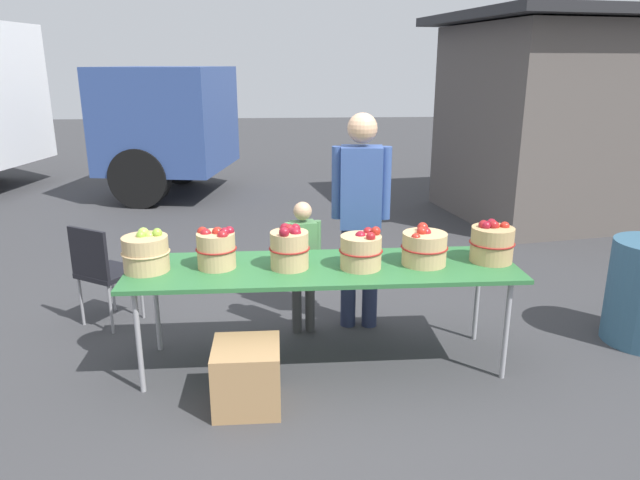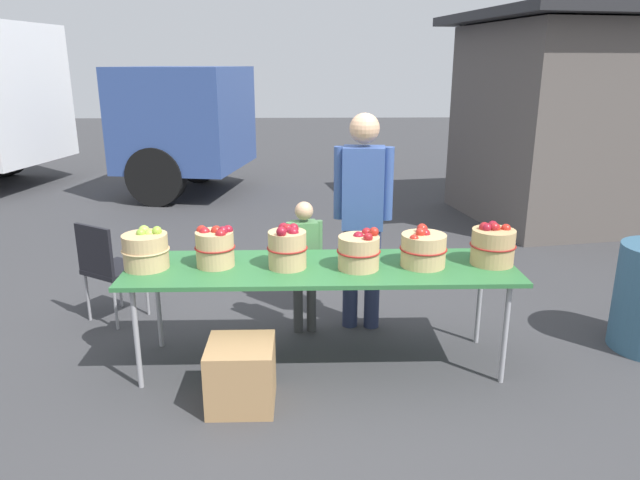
{
  "view_description": "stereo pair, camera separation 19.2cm",
  "coord_description": "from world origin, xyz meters",
  "px_view_note": "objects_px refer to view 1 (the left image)",
  "views": [
    {
      "loc": [
        -0.31,
        -3.83,
        2.11
      ],
      "look_at": [
        0.0,
        0.3,
        0.85
      ],
      "focal_mm": 32.85,
      "sensor_mm": 36.0,
      "label": 1
    },
    {
      "loc": [
        -0.11,
        -3.84,
        2.11
      ],
      "look_at": [
        0.0,
        0.3,
        0.85
      ],
      "focal_mm": 32.85,
      "sensor_mm": 36.0,
      "label": 2
    }
  ],
  "objects_px": {
    "apple_basket_green_0": "(146,253)",
    "child_customer": "(303,257)",
    "apple_basket_red_1": "(290,248)",
    "market_table": "(323,271)",
    "apple_basket_red_2": "(361,251)",
    "apple_basket_red_0": "(216,248)",
    "apple_basket_red_3": "(424,248)",
    "folding_chair": "(101,267)",
    "vendor_adult": "(361,205)",
    "produce_crate": "(247,376)",
    "apple_basket_red_4": "(492,243)"
  },
  "relations": [
    {
      "from": "apple_basket_red_3",
      "to": "produce_crate",
      "type": "distance_m",
      "value": 1.49
    },
    {
      "from": "market_table",
      "to": "apple_basket_red_3",
      "type": "height_order",
      "value": "apple_basket_red_3"
    },
    {
      "from": "child_customer",
      "to": "apple_basket_red_1",
      "type": "bearing_deg",
      "value": 66.08
    },
    {
      "from": "apple_basket_red_3",
      "to": "apple_basket_green_0",
      "type": "bearing_deg",
      "value": 179.9
    },
    {
      "from": "apple_basket_green_0",
      "to": "child_customer",
      "type": "distance_m",
      "value": 1.24
    },
    {
      "from": "market_table",
      "to": "folding_chair",
      "type": "bearing_deg",
      "value": 155.8
    },
    {
      "from": "vendor_adult",
      "to": "apple_basket_red_1",
      "type": "bearing_deg",
      "value": 54.71
    },
    {
      "from": "market_table",
      "to": "apple_basket_red_1",
      "type": "height_order",
      "value": "apple_basket_red_1"
    },
    {
      "from": "folding_chair",
      "to": "market_table",
      "type": "bearing_deg",
      "value": -171.8
    },
    {
      "from": "apple_basket_red_1",
      "to": "child_customer",
      "type": "height_order",
      "value": "child_customer"
    },
    {
      "from": "apple_basket_green_0",
      "to": "apple_basket_red_4",
      "type": "distance_m",
      "value": 2.4
    },
    {
      "from": "apple_basket_red_2",
      "to": "market_table",
      "type": "bearing_deg",
      "value": 168.92
    },
    {
      "from": "apple_basket_green_0",
      "to": "market_table",
      "type": "bearing_deg",
      "value": 0.07
    },
    {
      "from": "apple_basket_red_0",
      "to": "produce_crate",
      "type": "xyz_separation_m",
      "value": [
        0.21,
        -0.55,
        -0.68
      ]
    },
    {
      "from": "market_table",
      "to": "folding_chair",
      "type": "height_order",
      "value": "folding_chair"
    },
    {
      "from": "apple_basket_red_0",
      "to": "apple_basket_red_3",
      "type": "xyz_separation_m",
      "value": [
        1.44,
        -0.03,
        -0.02
      ]
    },
    {
      "from": "apple_basket_red_4",
      "to": "folding_chair",
      "type": "height_order",
      "value": "apple_basket_red_4"
    },
    {
      "from": "market_table",
      "to": "apple_basket_red_0",
      "type": "bearing_deg",
      "value": 177.71
    },
    {
      "from": "apple_basket_red_2",
      "to": "produce_crate",
      "type": "distance_m",
      "value": 1.13
    },
    {
      "from": "apple_basket_red_2",
      "to": "apple_basket_red_3",
      "type": "distance_m",
      "value": 0.45
    },
    {
      "from": "apple_basket_red_4",
      "to": "vendor_adult",
      "type": "relative_size",
      "value": 0.18
    },
    {
      "from": "apple_basket_green_0",
      "to": "apple_basket_red_1",
      "type": "height_order",
      "value": "apple_basket_red_1"
    },
    {
      "from": "apple_basket_red_4",
      "to": "produce_crate",
      "type": "bearing_deg",
      "value": -162.53
    },
    {
      "from": "apple_basket_red_1",
      "to": "apple_basket_red_2",
      "type": "height_order",
      "value": "apple_basket_red_1"
    },
    {
      "from": "apple_basket_red_3",
      "to": "child_customer",
      "type": "height_order",
      "value": "child_customer"
    },
    {
      "from": "market_table",
      "to": "vendor_adult",
      "type": "bearing_deg",
      "value": 60.89
    },
    {
      "from": "apple_basket_red_4",
      "to": "child_customer",
      "type": "distance_m",
      "value": 1.44
    },
    {
      "from": "apple_basket_green_0",
      "to": "apple_basket_red_2",
      "type": "bearing_deg",
      "value": -1.93
    },
    {
      "from": "child_customer",
      "to": "produce_crate",
      "type": "distance_m",
      "value": 1.21
    },
    {
      "from": "apple_basket_red_0",
      "to": "folding_chair",
      "type": "relative_size",
      "value": 0.34
    },
    {
      "from": "apple_basket_red_1",
      "to": "folding_chair",
      "type": "relative_size",
      "value": 0.37
    },
    {
      "from": "apple_basket_green_0",
      "to": "apple_basket_red_3",
      "type": "distance_m",
      "value": 1.91
    },
    {
      "from": "child_customer",
      "to": "vendor_adult",
      "type": "bearing_deg",
      "value": 177.91
    },
    {
      "from": "market_table",
      "to": "apple_basket_green_0",
      "type": "xyz_separation_m",
      "value": [
        -1.2,
        -0.0,
        0.16
      ]
    },
    {
      "from": "apple_basket_red_3",
      "to": "vendor_adult",
      "type": "bearing_deg",
      "value": 119.88
    },
    {
      "from": "market_table",
      "to": "apple_basket_red_2",
      "type": "bearing_deg",
      "value": -11.08
    },
    {
      "from": "apple_basket_red_4",
      "to": "child_customer",
      "type": "xyz_separation_m",
      "value": [
        -1.32,
        0.52,
        -0.25
      ]
    },
    {
      "from": "vendor_adult",
      "to": "folding_chair",
      "type": "distance_m",
      "value": 2.17
    },
    {
      "from": "apple_basket_red_4",
      "to": "produce_crate",
      "type": "distance_m",
      "value": 1.93
    },
    {
      "from": "apple_basket_red_1",
      "to": "apple_basket_red_3",
      "type": "height_order",
      "value": "apple_basket_red_1"
    },
    {
      "from": "vendor_adult",
      "to": "apple_basket_red_3",
      "type": "bearing_deg",
      "value": 126.89
    },
    {
      "from": "apple_basket_red_1",
      "to": "apple_basket_green_0",
      "type": "bearing_deg",
      "value": 179.29
    },
    {
      "from": "apple_basket_red_1",
      "to": "folding_chair",
      "type": "bearing_deg",
      "value": 152.21
    },
    {
      "from": "market_table",
      "to": "apple_basket_red_2",
      "type": "distance_m",
      "value": 0.31
    },
    {
      "from": "market_table",
      "to": "apple_basket_red_1",
      "type": "relative_size",
      "value": 8.56
    },
    {
      "from": "vendor_adult",
      "to": "produce_crate",
      "type": "bearing_deg",
      "value": 59.69
    },
    {
      "from": "apple_basket_green_0",
      "to": "apple_basket_red_4",
      "type": "xyz_separation_m",
      "value": [
        2.4,
        0.02,
        0.01
      ]
    },
    {
      "from": "apple_basket_green_0",
      "to": "apple_basket_red_0",
      "type": "bearing_deg",
      "value": 3.75
    },
    {
      "from": "child_customer",
      "to": "apple_basket_red_0",
      "type": "bearing_deg",
      "value": 27.5
    },
    {
      "from": "vendor_adult",
      "to": "produce_crate",
      "type": "relative_size",
      "value": 4.17
    }
  ]
}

